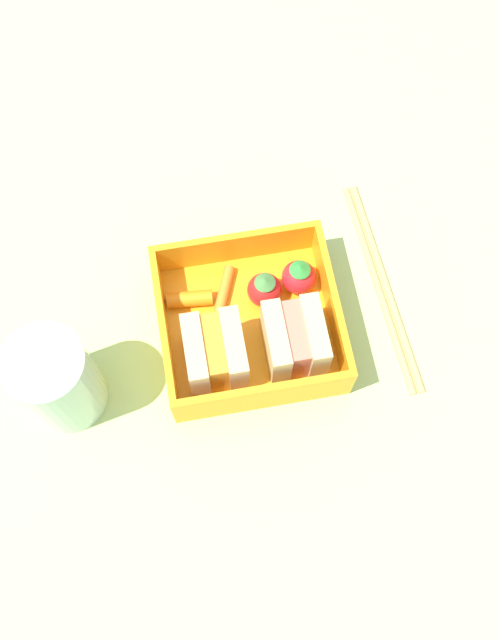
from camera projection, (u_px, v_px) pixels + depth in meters
ground_plane at (249, 335)px, 66.47cm from camera, size 120.00×120.00×2.00cm
bento_tray at (249, 328)px, 64.99cm from camera, size 15.60×14.85×1.20cm
bento_rim at (249, 318)px, 62.52cm from camera, size 15.60×14.85×4.11cm
sandwich_left at (294, 340)px, 61.07cm from camera, size 4.95×5.87×5.41cm
sandwich_center_left at (215, 353)px, 60.63cm from camera, size 4.95×5.87×5.41cm
strawberry_left at (299, 277)px, 64.38cm from camera, size 3.15×3.15×3.75cm
strawberry_far_left at (265, 289)px, 63.92cm from camera, size 3.15×3.15×3.75cm
carrot_stick_left at (223, 293)px, 65.08cm from camera, size 2.92×5.33×1.02cm
carrot_stick_far_left at (190, 299)px, 64.64cm from camera, size 4.25×1.79×1.44cm
chopstick_pair at (383, 284)px, 66.92cm from camera, size 2.73×21.81×0.70cm
drinking_glass at (57, 380)px, 58.60cm from camera, size 6.65×6.65×9.96cm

